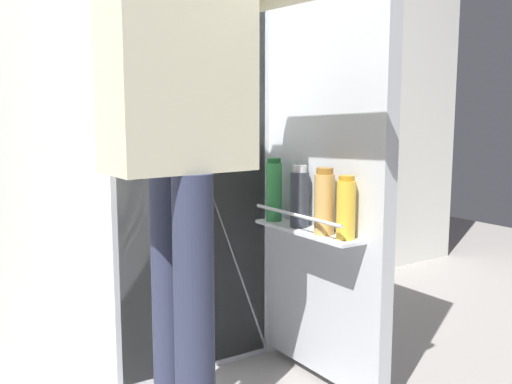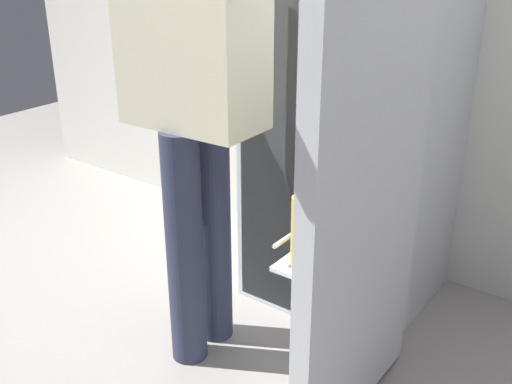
# 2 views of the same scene
# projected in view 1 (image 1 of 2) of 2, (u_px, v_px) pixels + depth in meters

# --- Properties ---
(kitchen_wall) EXTENTS (4.40, 0.10, 2.44)m
(kitchen_wall) POSITION_uv_depth(u_px,v_px,m) (125.00, 54.00, 2.59)
(kitchen_wall) COLOR silver
(kitchen_wall) RESTS_ON ground_plane
(refrigerator) EXTENTS (0.70, 1.21, 1.68)m
(refrigerator) POSITION_uv_depth(u_px,v_px,m) (173.00, 145.00, 2.32)
(refrigerator) COLOR silver
(refrigerator) RESTS_ON ground_plane
(person) EXTENTS (0.54, 0.72, 1.62)m
(person) POSITION_uv_depth(u_px,v_px,m) (181.00, 116.00, 1.70)
(person) COLOR #2D334C
(person) RESTS_ON ground_plane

